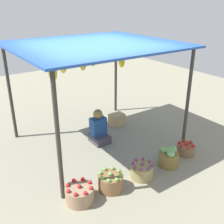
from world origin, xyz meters
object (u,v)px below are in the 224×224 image
object	(u,v)px
basket_red_apples	(80,194)
basket_cabbages	(169,157)
basket_red_tomatoes	(186,149)
basket_green_apples	(111,182)
vendor_person	(99,130)
basket_purple_onions	(142,171)
wooden_crate_near_vendor	(117,120)

from	to	relation	value
basket_red_apples	basket_cabbages	distance (m)	1.90
basket_red_tomatoes	basket_green_apples	bearing A→B (deg)	-178.84
basket_green_apples	basket_red_tomatoes	world-z (taller)	basket_green_apples
basket_green_apples	basket_red_tomatoes	distance (m)	1.93
basket_cabbages	vendor_person	bearing A→B (deg)	111.41
vendor_person	basket_green_apples	bearing A→B (deg)	-115.26
basket_red_apples	basket_green_apples	xyz separation A→B (m)	(0.57, -0.04, 0.01)
basket_red_apples	basket_red_tomatoes	bearing A→B (deg)	0.08
basket_red_tomatoes	basket_purple_onions	bearing A→B (deg)	-176.05
basket_cabbages	wooden_crate_near_vendor	xyz separation A→B (m)	(0.23, 2.05, -0.04)
vendor_person	basket_red_tomatoes	world-z (taller)	vendor_person
basket_red_apples	wooden_crate_near_vendor	xyz separation A→B (m)	(2.13, 1.95, 0.01)
basket_purple_onions	basket_red_tomatoes	size ratio (longest dim) A/B	1.14
vendor_person	basket_purple_onions	xyz separation A→B (m)	(-0.06, -1.56, -0.16)
vendor_person	basket_cabbages	size ratio (longest dim) A/B	1.89
vendor_person	wooden_crate_near_vendor	bearing A→B (deg)	29.62
vendor_person	basket_purple_onions	world-z (taller)	vendor_person
basket_cabbages	basket_purple_onions	bearing A→B (deg)	179.34
vendor_person	wooden_crate_near_vendor	distance (m)	0.98
vendor_person	basket_red_tomatoes	size ratio (longest dim) A/B	2.11
basket_red_apples	wooden_crate_near_vendor	world-z (taller)	basket_red_apples
basket_red_apples	basket_purple_onions	bearing A→B (deg)	-3.92
basket_purple_onions	basket_green_apples	bearing A→B (deg)	175.75
basket_red_apples	basket_red_tomatoes	world-z (taller)	basket_red_apples
basket_green_apples	wooden_crate_near_vendor	xyz separation A→B (m)	(1.56, 1.99, 0.00)
basket_red_apples	basket_purple_onions	size ratio (longest dim) A/B	1.10
vendor_person	basket_cabbages	world-z (taller)	vendor_person
basket_green_apples	wooden_crate_near_vendor	size ratio (longest dim) A/B	1.16
vendor_person	basket_red_apples	world-z (taller)	vendor_person
basket_cabbages	basket_green_apples	bearing A→B (deg)	177.56
vendor_person	basket_cabbages	distance (m)	1.69
basket_red_apples	basket_cabbages	world-z (taller)	basket_cabbages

